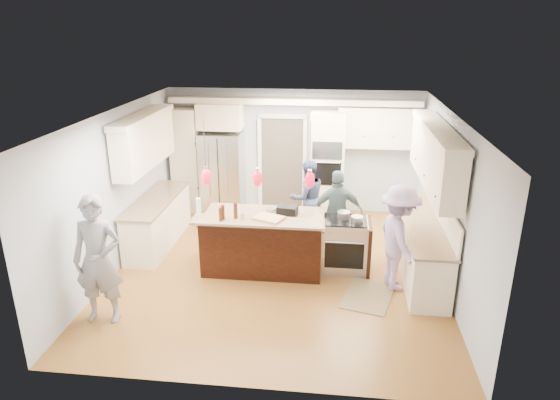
# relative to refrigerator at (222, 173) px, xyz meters

# --- Properties ---
(ground_plane) EXTENTS (6.00, 6.00, 0.00)m
(ground_plane) POSITION_rel_refrigerator_xyz_m (1.55, -2.64, -0.90)
(ground_plane) COLOR #A06C2C
(ground_plane) RESTS_ON ground
(room_shell) EXTENTS (5.54, 6.04, 2.72)m
(room_shell) POSITION_rel_refrigerator_xyz_m (1.55, -2.64, 0.92)
(room_shell) COLOR #B2BCC6
(room_shell) RESTS_ON ground
(refrigerator) EXTENTS (0.90, 0.70, 1.80)m
(refrigerator) POSITION_rel_refrigerator_xyz_m (0.00, 0.00, 0.00)
(refrigerator) COLOR #B7B7BC
(refrigerator) RESTS_ON ground
(oven_column) EXTENTS (0.72, 0.69, 2.30)m
(oven_column) POSITION_rel_refrigerator_xyz_m (2.30, 0.03, 0.25)
(oven_column) COLOR #F4E2C6
(oven_column) RESTS_ON ground
(back_upper_cabinets) EXTENTS (5.30, 0.61, 2.54)m
(back_upper_cabinets) POSITION_rel_refrigerator_xyz_m (0.80, 0.12, 0.77)
(back_upper_cabinets) COLOR #F4E2C6
(back_upper_cabinets) RESTS_ON ground
(right_counter_run) EXTENTS (0.64, 3.10, 2.51)m
(right_counter_run) POSITION_rel_refrigerator_xyz_m (3.99, -2.34, 0.16)
(right_counter_run) COLOR #F4E2C6
(right_counter_run) RESTS_ON ground
(left_cabinets) EXTENTS (0.64, 2.30, 2.51)m
(left_cabinets) POSITION_rel_refrigerator_xyz_m (-0.89, -1.84, 0.16)
(left_cabinets) COLOR #F4E2C6
(left_cabinets) RESTS_ON ground
(kitchen_island) EXTENTS (2.10, 1.46, 1.12)m
(kitchen_island) POSITION_rel_refrigerator_xyz_m (1.30, -2.57, -0.41)
(kitchen_island) COLOR black
(kitchen_island) RESTS_ON ground
(island_range) EXTENTS (0.82, 0.71, 0.92)m
(island_range) POSITION_rel_refrigerator_xyz_m (2.71, -2.49, -0.44)
(island_range) COLOR #B7B7BC
(island_range) RESTS_ON ground
(pendant_lights) EXTENTS (1.75, 0.15, 1.03)m
(pendant_lights) POSITION_rel_refrigerator_xyz_m (1.30, -3.15, 0.90)
(pendant_lights) COLOR black
(pendant_lights) RESTS_ON ground
(person_bar_end) EXTENTS (0.72, 0.50, 1.89)m
(person_bar_end) POSITION_rel_refrigerator_xyz_m (-0.75, -4.44, 0.04)
(person_bar_end) COLOR gray
(person_bar_end) RESTS_ON ground
(person_far_left) EXTENTS (0.92, 0.85, 1.53)m
(person_far_left) POSITION_rel_refrigerator_xyz_m (1.95, -1.04, -0.14)
(person_far_left) COLOR navy
(person_far_left) RESTS_ON ground
(person_far_right) EXTENTS (0.95, 0.48, 1.56)m
(person_far_right) POSITION_rel_refrigerator_xyz_m (2.55, -1.79, -0.12)
(person_far_right) COLOR #4B6669
(person_far_right) RESTS_ON ground
(person_range_side) EXTENTS (0.92, 1.24, 1.72)m
(person_range_side) POSITION_rel_refrigerator_xyz_m (3.51, -3.03, -0.04)
(person_range_side) COLOR #9E86B5
(person_range_side) RESTS_ON ground
(floor_rug) EXTENTS (0.93, 1.16, 0.01)m
(floor_rug) POSITION_rel_refrigerator_xyz_m (3.07, -3.38, -0.89)
(floor_rug) COLOR olive
(floor_rug) RESTS_ON ground
(water_bottle) EXTENTS (0.10, 0.10, 0.32)m
(water_bottle) POSITION_rel_refrigerator_xyz_m (0.35, -3.16, 0.38)
(water_bottle) COLOR silver
(water_bottle) RESTS_ON kitchen_island
(beer_bottle_a) EXTENTS (0.07, 0.07, 0.24)m
(beer_bottle_a) POSITION_rel_refrigerator_xyz_m (0.75, -3.19, 0.34)
(beer_bottle_a) COLOR #411F0B
(beer_bottle_a) RESTS_ON kitchen_island
(beer_bottle_b) EXTENTS (0.06, 0.06, 0.22)m
(beer_bottle_b) POSITION_rel_refrigerator_xyz_m (0.73, -3.27, 0.33)
(beer_bottle_b) COLOR #411F0B
(beer_bottle_b) RESTS_ON kitchen_island
(beer_bottle_c) EXTENTS (0.09, 0.09, 0.26)m
(beer_bottle_c) POSITION_rel_refrigerator_xyz_m (0.94, -3.13, 0.35)
(beer_bottle_c) COLOR #411F0B
(beer_bottle_c) RESTS_ON kitchen_island
(drink_can) EXTENTS (0.07, 0.07, 0.11)m
(drink_can) POSITION_rel_refrigerator_xyz_m (1.06, -3.18, 0.27)
(drink_can) COLOR #B7B7BC
(drink_can) RESTS_ON kitchen_island
(cutting_board) EXTENTS (0.54, 0.47, 0.03)m
(cutting_board) POSITION_rel_refrigerator_xyz_m (1.47, -3.11, 0.24)
(cutting_board) COLOR tan
(cutting_board) RESTS_ON kitchen_island
(pot_large) EXTENTS (0.22, 0.22, 0.13)m
(pot_large) POSITION_rel_refrigerator_xyz_m (2.65, -2.45, 0.08)
(pot_large) COLOR #B7B7BC
(pot_large) RESTS_ON island_range
(pot_small) EXTENTS (0.20, 0.20, 0.10)m
(pot_small) POSITION_rel_refrigerator_xyz_m (2.87, -2.58, 0.07)
(pot_small) COLOR #B7B7BC
(pot_small) RESTS_ON island_range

